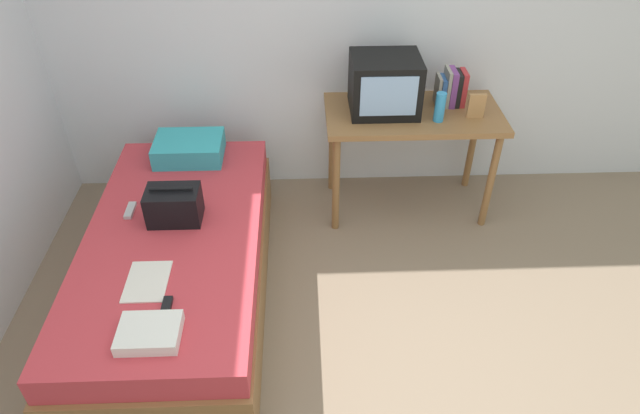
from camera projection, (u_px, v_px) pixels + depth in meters
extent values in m
plane|color=#84705B|center=(351.00, 394.00, 2.89)|extent=(8.00, 8.00, 0.00)
cube|color=silver|center=(333.00, 11.00, 3.67)|extent=(5.20, 0.10, 2.60)
cube|color=olive|center=(181.00, 274.00, 3.35)|extent=(1.00, 2.00, 0.34)
cube|color=#C63842|center=(174.00, 243.00, 3.19)|extent=(0.97, 1.94, 0.16)
cube|color=olive|center=(413.00, 114.00, 3.70)|extent=(1.16, 0.60, 0.04)
cylinder|color=olive|center=(336.00, 185.00, 3.73)|extent=(0.05, 0.05, 0.73)
cylinder|color=olive|center=(491.00, 181.00, 3.76)|extent=(0.05, 0.05, 0.73)
cylinder|color=olive|center=(332.00, 147.00, 4.11)|extent=(0.05, 0.05, 0.73)
cylinder|color=olive|center=(472.00, 144.00, 4.14)|extent=(0.05, 0.05, 0.73)
cube|color=black|center=(385.00, 84.00, 3.60)|extent=(0.44, 0.38, 0.36)
cube|color=#8CB2E0|center=(389.00, 97.00, 3.44)|extent=(0.35, 0.01, 0.26)
cylinder|color=#3399DB|center=(440.00, 107.00, 3.53)|extent=(0.07, 0.07, 0.19)
cube|color=gray|center=(438.00, 90.00, 3.71)|extent=(0.02, 0.13, 0.20)
cube|color=#2D5699|center=(442.00, 91.00, 3.71)|extent=(0.03, 0.15, 0.19)
cube|color=gray|center=(447.00, 87.00, 3.70)|extent=(0.02, 0.16, 0.25)
cube|color=#7A3D89|center=(452.00, 87.00, 3.70)|extent=(0.04, 0.16, 0.24)
cube|color=black|center=(457.00, 88.00, 3.71)|extent=(0.03, 0.15, 0.23)
cube|color=#B72D33|center=(462.00, 88.00, 3.70)|extent=(0.03, 0.14, 0.23)
cube|color=#B27F4C|center=(476.00, 106.00, 3.58)|extent=(0.11, 0.02, 0.16)
cube|color=#33A8B7|center=(189.00, 148.00, 3.72)|extent=(0.44, 0.34, 0.14)
cube|color=black|center=(174.00, 205.00, 3.18)|extent=(0.30, 0.20, 0.20)
cylinder|color=black|center=(171.00, 189.00, 3.11)|extent=(0.24, 0.02, 0.02)
cube|color=white|center=(147.00, 281.00, 2.83)|extent=(0.21, 0.29, 0.01)
cube|color=black|center=(166.00, 309.00, 2.68)|extent=(0.04, 0.16, 0.02)
cube|color=#B7B7BC|center=(130.00, 210.00, 3.28)|extent=(0.04, 0.14, 0.02)
cube|color=white|center=(149.00, 333.00, 2.54)|extent=(0.28, 0.22, 0.06)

